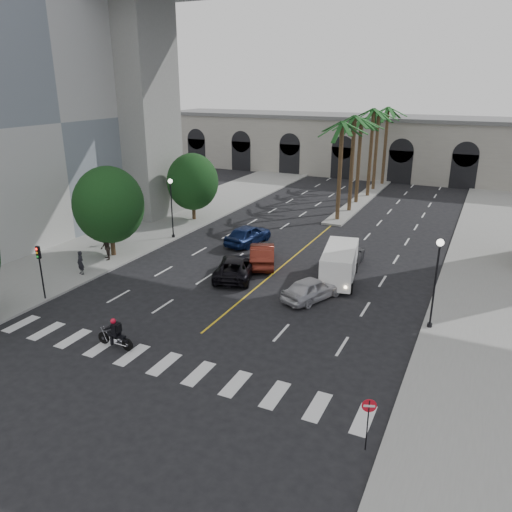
# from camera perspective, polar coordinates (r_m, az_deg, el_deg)

# --- Properties ---
(ground) EXTENTS (140.00, 140.00, 0.00)m
(ground) POSITION_cam_1_polar(r_m,az_deg,el_deg) (26.78, -8.56, -10.58)
(ground) COLOR black
(ground) RESTS_ON ground
(sidewalk_left) EXTENTS (8.00, 100.00, 0.15)m
(sidewalk_left) POSITION_cam_1_polar(r_m,az_deg,el_deg) (46.22, -13.80, 2.27)
(sidewalk_left) COLOR gray
(sidewalk_left) RESTS_ON ground
(sidewalk_right) EXTENTS (8.00, 100.00, 0.15)m
(sidewalk_right) POSITION_cam_1_polar(r_m,az_deg,el_deg) (36.52, 26.18, -3.88)
(sidewalk_right) COLOR gray
(sidewalk_right) RESTS_ON ground
(median) EXTENTS (2.00, 24.00, 0.20)m
(median) POSITION_cam_1_polar(r_m,az_deg,el_deg) (60.02, 12.01, 6.35)
(median) COLOR gray
(median) RESTS_ON ground
(pier_building) EXTENTS (71.00, 10.50, 8.50)m
(pier_building) POSITION_cam_1_polar(r_m,az_deg,el_deg) (75.74, 15.43, 11.96)
(pier_building) COLOR #AFAA9D
(pier_building) RESTS_ON ground
(bridge) EXTENTS (75.00, 13.00, 26.00)m
(bridge) POSITION_cam_1_polar(r_m,az_deg,el_deg) (42.50, 13.06, 26.07)
(bridge) COLOR gray
(bridge) RESTS_ON ground
(palm_a) EXTENTS (3.20, 3.20, 10.30)m
(palm_a) POSITION_cam_1_polar(r_m,az_deg,el_deg) (49.04, 9.83, 14.29)
(palm_a) COLOR #47331E
(palm_a) RESTS_ON ground
(palm_b) EXTENTS (3.20, 3.20, 10.60)m
(palm_b) POSITION_cam_1_polar(r_m,az_deg,el_deg) (52.84, 11.20, 14.86)
(palm_b) COLOR #47331E
(palm_b) RESTS_ON ground
(palm_c) EXTENTS (3.20, 3.20, 10.10)m
(palm_c) POSITION_cam_1_polar(r_m,az_deg,el_deg) (56.81, 11.94, 14.65)
(palm_c) COLOR #47331E
(palm_c) RESTS_ON ground
(palm_d) EXTENTS (3.20, 3.20, 10.90)m
(palm_d) POSITION_cam_1_polar(r_m,az_deg,el_deg) (60.57, 13.28, 15.53)
(palm_d) COLOR #47331E
(palm_d) RESTS_ON ground
(palm_e) EXTENTS (3.20, 3.20, 10.40)m
(palm_e) POSITION_cam_1_polar(r_m,az_deg,el_deg) (64.55, 13.84, 15.30)
(palm_e) COLOR #47331E
(palm_e) RESTS_ON ground
(palm_f) EXTENTS (3.20, 3.20, 10.70)m
(palm_f) POSITION_cam_1_polar(r_m,az_deg,el_deg) (68.38, 14.86, 15.65)
(palm_f) COLOR #47331E
(palm_f) RESTS_ON ground
(street_tree_mid) EXTENTS (5.44, 5.44, 7.21)m
(street_tree_mid) POSITION_cam_1_polar(r_m,az_deg,el_deg) (40.24, -16.48, 5.61)
(street_tree_mid) COLOR #382616
(street_tree_mid) RESTS_ON ground
(street_tree_far) EXTENTS (5.04, 5.04, 6.68)m
(street_tree_far) POSITION_cam_1_polar(r_m,az_deg,el_deg) (49.65, -7.26, 8.41)
(street_tree_far) COLOR #382616
(street_tree_far) RESTS_ON ground
(lamp_post_left_far) EXTENTS (0.40, 0.40, 5.35)m
(lamp_post_left_far) POSITION_cam_1_polar(r_m,az_deg,el_deg) (44.05, -9.64, 5.97)
(lamp_post_left_far) COLOR black
(lamp_post_left_far) RESTS_ON ground
(lamp_post_right) EXTENTS (0.40, 0.40, 5.35)m
(lamp_post_right) POSITION_cam_1_polar(r_m,az_deg,el_deg) (28.89, 19.88, -2.19)
(lamp_post_right) COLOR black
(lamp_post_right) RESTS_ON ground
(traffic_signal_far) EXTENTS (0.25, 0.18, 3.65)m
(traffic_signal_far) POSITION_cam_1_polar(r_m,az_deg,el_deg) (33.85, -23.46, -0.80)
(traffic_signal_far) COLOR black
(traffic_signal_far) RESTS_ON ground
(motorcycle_rider) EXTENTS (2.29, 0.62, 1.65)m
(motorcycle_rider) POSITION_cam_1_polar(r_m,az_deg,el_deg) (27.39, -15.74, -8.63)
(motorcycle_rider) COLOR black
(motorcycle_rider) RESTS_ON ground
(car_a) EXTENTS (3.38, 4.77, 1.51)m
(car_a) POSITION_cam_1_polar(r_m,az_deg,el_deg) (32.07, 6.44, -3.71)
(car_a) COLOR #B8B8BD
(car_a) RESTS_ON ground
(car_b) EXTENTS (3.70, 5.38, 1.68)m
(car_b) POSITION_cam_1_polar(r_m,az_deg,el_deg) (37.75, 0.72, 0.19)
(car_b) COLOR #531910
(car_b) RESTS_ON ground
(car_c) EXTENTS (3.97, 5.91, 1.50)m
(car_c) POSITION_cam_1_polar(r_m,az_deg,el_deg) (35.48, -2.34, -1.26)
(car_c) COLOR black
(car_c) RESTS_ON ground
(car_d) EXTENTS (2.89, 6.10, 1.72)m
(car_d) POSITION_cam_1_polar(r_m,az_deg,el_deg) (37.81, 10.01, -0.05)
(car_d) COLOR slate
(car_d) RESTS_ON ground
(car_e) EXTENTS (2.68, 5.23, 1.71)m
(car_e) POSITION_cam_1_polar(r_m,az_deg,el_deg) (42.60, -0.92, 2.48)
(car_e) COLOR #0F1E4A
(car_e) RESTS_ON ground
(cargo_van) EXTENTS (3.07, 5.92, 2.40)m
(cargo_van) POSITION_cam_1_polar(r_m,az_deg,el_deg) (34.94, 9.51, -0.84)
(cargo_van) COLOR white
(cargo_van) RESTS_ON ground
(pedestrian_a) EXTENTS (0.71, 0.56, 1.72)m
(pedestrian_a) POSITION_cam_1_polar(r_m,az_deg,el_deg) (37.67, -19.42, -0.73)
(pedestrian_a) COLOR black
(pedestrian_a) RESTS_ON sidewalk_left
(pedestrian_b) EXTENTS (1.18, 1.17, 1.93)m
(pedestrian_b) POSITION_cam_1_polar(r_m,az_deg,el_deg) (40.09, -16.80, 0.91)
(pedestrian_b) COLOR black
(pedestrian_b) RESTS_ON sidewalk_left
(do_not_enter_sign) EXTENTS (0.53, 0.23, 2.27)m
(do_not_enter_sign) POSITION_cam_1_polar(r_m,az_deg,el_deg) (19.82, 12.73, -17.15)
(do_not_enter_sign) COLOR black
(do_not_enter_sign) RESTS_ON ground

